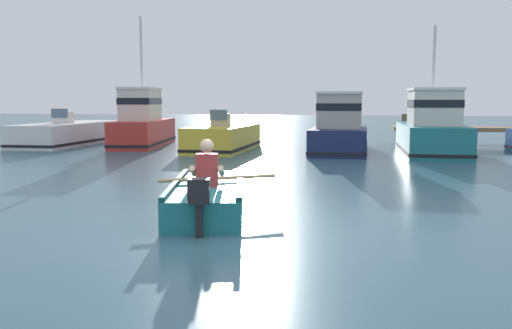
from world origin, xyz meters
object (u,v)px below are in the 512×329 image
at_px(moored_boat_teal, 431,130).
at_px(moored_boat_yellow, 223,138).
at_px(moored_boat_white, 69,134).
at_px(moored_boat_navy, 340,130).
at_px(rowboat_with_person, 208,196).
at_px(moored_boat_red, 143,124).

bearing_deg(moored_boat_teal, moored_boat_yellow, 179.24).
bearing_deg(moored_boat_white, moored_boat_yellow, -12.54).
relative_size(moored_boat_white, moored_boat_teal, 1.17).
height_order(moored_boat_navy, moored_boat_teal, moored_boat_teal).
bearing_deg(moored_boat_navy, rowboat_with_person, -98.96).
height_order(moored_boat_white, moored_boat_yellow, moored_boat_yellow).
distance_m(moored_boat_white, moored_boat_navy, 11.13).
distance_m(moored_boat_red, moored_boat_teal, 10.74).
distance_m(rowboat_with_person, moored_boat_white, 15.38).
bearing_deg(moored_boat_red, moored_boat_yellow, -17.62).
relative_size(moored_boat_yellow, moored_boat_navy, 0.91).
xyz_separation_m(moored_boat_yellow, moored_boat_navy, (4.15, 0.12, 0.34)).
xyz_separation_m(moored_boat_navy, moored_boat_teal, (3.01, -0.22, 0.05)).
distance_m(moored_boat_red, moored_boat_navy, 7.73).
bearing_deg(rowboat_with_person, moored_boat_yellow, 102.85).
relative_size(moored_boat_white, moored_boat_navy, 1.22).
distance_m(moored_boat_navy, moored_boat_teal, 3.02).
height_order(rowboat_with_person, moored_boat_navy, moored_boat_navy).
bearing_deg(moored_boat_yellow, moored_boat_teal, -0.76).
distance_m(moored_boat_white, moored_boat_red, 3.42).
distance_m(moored_boat_red, moored_boat_yellow, 3.71).
distance_m(moored_boat_white, moored_boat_teal, 14.15).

